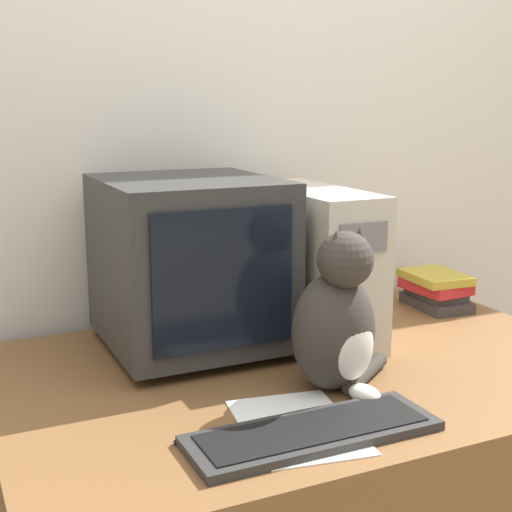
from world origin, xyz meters
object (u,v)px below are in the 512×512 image
(book_stack, at_px, (436,290))
(pen, at_px, (214,436))
(computer_tower, at_px, (311,263))
(keyboard, at_px, (313,432))
(crt_monitor, at_px, (189,262))
(cat, at_px, (338,323))

(book_stack, height_order, pen, book_stack)
(computer_tower, bearing_deg, book_stack, 6.84)
(computer_tower, height_order, keyboard, computer_tower)
(keyboard, bearing_deg, crt_monitor, 93.72)
(computer_tower, distance_m, keyboard, 0.63)
(crt_monitor, xyz_separation_m, cat, (0.19, -0.38, -0.07))
(crt_monitor, distance_m, book_stack, 0.80)
(cat, relative_size, book_stack, 1.65)
(computer_tower, height_order, book_stack, computer_tower)
(crt_monitor, xyz_separation_m, pen, (-0.13, -0.48, -0.22))
(cat, xyz_separation_m, pen, (-0.32, -0.10, -0.14))
(computer_tower, height_order, pen, computer_tower)
(keyboard, relative_size, cat, 1.36)
(crt_monitor, bearing_deg, book_stack, 1.79)
(keyboard, height_order, cat, cat)
(keyboard, height_order, pen, keyboard)
(keyboard, distance_m, pen, 0.18)
(crt_monitor, bearing_deg, pen, -105.17)
(computer_tower, distance_m, cat, 0.38)
(keyboard, xyz_separation_m, book_stack, (0.75, 0.58, 0.04))
(keyboard, distance_m, book_stack, 0.95)
(crt_monitor, relative_size, book_stack, 2.11)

